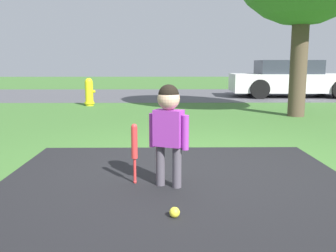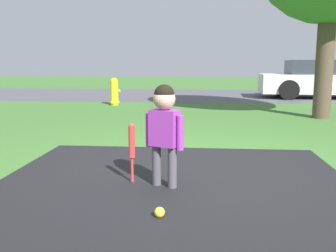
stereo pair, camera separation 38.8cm
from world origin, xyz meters
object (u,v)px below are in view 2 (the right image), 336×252
parked_car (324,80)px  sports_ball (160,212)px  baseball_bat (132,144)px  fire_hydrant (114,92)px  child (164,121)px

parked_car → sports_ball: bearing=-110.7°
baseball_bat → sports_ball: bearing=-66.4°
baseball_bat → sports_ball: size_ratio=7.27×
parked_car → fire_hydrant: bearing=-154.7°
baseball_bat → sports_ball: (0.36, -0.83, -0.34)m
baseball_bat → parked_car: size_ratio=0.14×
sports_ball → fire_hydrant: 8.03m
child → fire_hydrant: bearing=130.4°
child → parked_car: size_ratio=0.22×
fire_hydrant → sports_ball: bearing=-74.6°
child → parked_car: 10.79m
child → fire_hydrant: child is taller
sports_ball → parked_car: parked_car is taller
child → parked_car: parked_car is taller
baseball_bat → parked_car: bearing=63.5°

